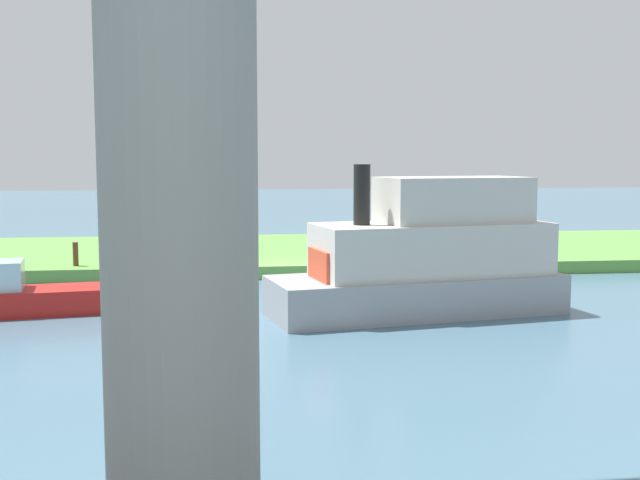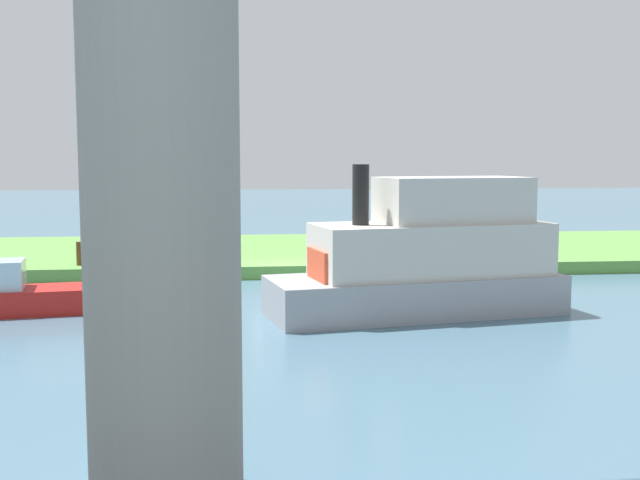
{
  "view_description": "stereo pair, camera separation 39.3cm",
  "coord_description": "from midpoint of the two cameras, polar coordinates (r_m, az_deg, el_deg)",
  "views": [
    {
      "loc": [
        2.32,
        28.91,
        4.57
      ],
      "look_at": [
        -0.72,
        5.0,
        2.0
      ],
      "focal_mm": 44.26,
      "sensor_mm": 36.0,
      "label": 1
    },
    {
      "loc": [
        1.93,
        28.95,
        4.57
      ],
      "look_at": [
        -0.72,
        5.0,
        2.0
      ],
      "focal_mm": 44.26,
      "sensor_mm": 36.0,
      "label": 2
    }
  ],
  "objects": [
    {
      "name": "pontoon_yellow",
      "position": [
        24.58,
        -21.93,
        -3.74
      ],
      "size": [
        4.92,
        2.35,
        1.57
      ],
      "color": "red",
      "rests_on": "ground"
    },
    {
      "name": "mooring_post",
      "position": [
        30.73,
        -17.61,
        -0.98
      ],
      "size": [
        0.2,
        0.2,
        0.89
      ],
      "primitive_type": "cylinder",
      "color": "brown",
      "rests_on": "grassy_bank"
    },
    {
      "name": "ground_plane",
      "position": [
        29.37,
        -3.0,
        -2.88
      ],
      "size": [
        160.0,
        160.0,
        0.0
      ],
      "primitive_type": "plane",
      "color": "#476B7F"
    },
    {
      "name": "bridge_pylon",
      "position": [
        10.18,
        -11.37,
        8.99
      ],
      "size": [
        2.0,
        2.0,
        10.21
      ],
      "primitive_type": "cylinder",
      "color": "#9E998E",
      "rests_on": "ground"
    },
    {
      "name": "skiff_small",
      "position": [
        23.03,
        7.19,
        -1.35
      ],
      "size": [
        8.87,
        4.33,
        4.34
      ],
      "color": "#99999E",
      "rests_on": "ground"
    },
    {
      "name": "grassy_bank",
      "position": [
        35.26,
        -3.73,
        -0.97
      ],
      "size": [
        80.0,
        12.0,
        0.5
      ],
      "primitive_type": "cube",
      "color": "#5B9342",
      "rests_on": "ground"
    },
    {
      "name": "motorboat_red",
      "position": [
        26.68,
        4.65,
        -2.8
      ],
      "size": [
        4.03,
        2.09,
        1.28
      ],
      "color": "#99999E",
      "rests_on": "ground"
    },
    {
      "name": "person_on_bank",
      "position": [
        32.85,
        2.0,
        0.19
      ],
      "size": [
        0.47,
        0.47,
        1.39
      ],
      "color": "#2D334C",
      "rests_on": "grassy_bank"
    },
    {
      "name": "marker_buoy",
      "position": [
        13.75,
        -7.87,
        -12.27
      ],
      "size": [
        0.5,
        0.5,
        0.5
      ],
      "primitive_type": "sphere",
      "color": "orange",
      "rests_on": "ground"
    }
  ]
}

